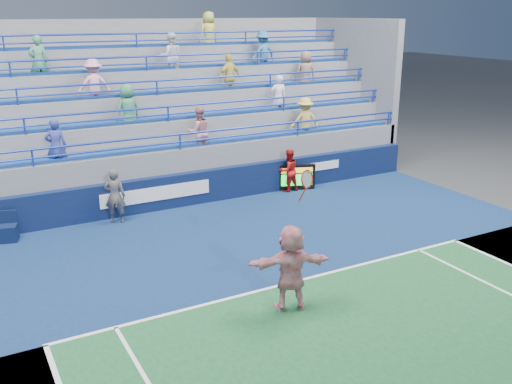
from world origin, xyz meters
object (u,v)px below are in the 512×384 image
judge_chair (8,232)px  line_judge (115,196)px  tennis_player (291,268)px  ball_girl (289,171)px  serve_speed_board (296,177)px

judge_chair → line_judge: (3.03, 0.01, 0.58)m
tennis_player → judge_chair: bearing=125.0°
ball_girl → judge_chair: bearing=-0.1°
tennis_player → serve_speed_board: bearing=56.6°
judge_chair → tennis_player: (4.87, -6.96, 0.69)m
ball_girl → tennis_player: bearing=57.0°
line_judge → ball_girl: (6.23, 0.21, -0.09)m
serve_speed_board → ball_girl: size_ratio=0.86×
serve_speed_board → ball_girl: 0.45m
serve_speed_board → ball_girl: bearing=-179.6°
serve_speed_board → line_judge: size_ratio=0.77×
tennis_player → ball_girl: tennis_player is taller
line_judge → judge_chair: bearing=24.9°
serve_speed_board → line_judge: 6.59m
judge_chair → ball_girl: size_ratio=0.55×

